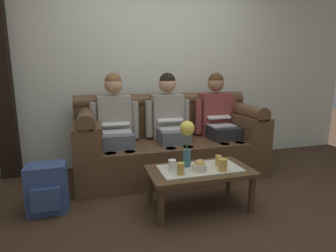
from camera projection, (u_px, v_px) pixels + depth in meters
name	position (u px, v px, depth m)	size (l,w,h in m)	color
ground_plane	(209.00, 219.00, 2.32)	(14.00, 14.00, 0.00)	#382619
back_wall_patterned	(158.00, 55.00, 3.63)	(6.00, 0.12, 2.90)	silver
couch	(169.00, 143.00, 3.35)	(2.21, 0.88, 0.96)	#513823
person_left	(116.00, 123.00, 3.11)	(0.56, 0.67, 1.22)	#595B66
person_middle	(170.00, 120.00, 3.29)	(0.56, 0.67, 1.22)	#595B66
person_right	(218.00, 118.00, 3.47)	(0.56, 0.67, 1.22)	#232326
coffee_table	(200.00, 174.00, 2.46)	(0.93, 0.52, 0.38)	#47331E
flower_vase	(187.00, 136.00, 2.44)	(0.13, 0.13, 0.42)	#336672
snack_bowl	(200.00, 166.00, 2.37)	(0.12, 0.12, 0.11)	silver
cup_near_left	(181.00, 169.00, 2.29)	(0.07, 0.07, 0.10)	gold
cup_near_right	(222.00, 165.00, 2.38)	(0.08, 0.08, 0.10)	gold
cup_far_center	(218.00, 160.00, 2.51)	(0.06, 0.06, 0.09)	gold
cup_far_left	(172.00, 165.00, 2.39)	(0.07, 0.07, 0.09)	white
backpack_left	(47.00, 189.00, 2.41)	(0.34, 0.28, 0.44)	#33477A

